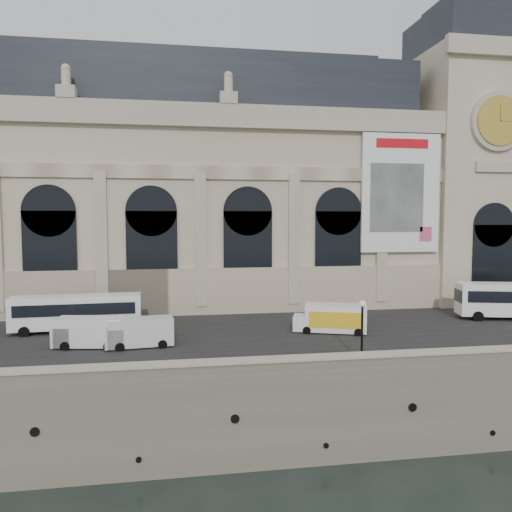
# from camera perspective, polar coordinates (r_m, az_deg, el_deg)

# --- Properties ---
(ground) EXTENTS (260.00, 260.00, 0.00)m
(ground) POSITION_cam_1_polar(r_m,az_deg,el_deg) (34.64, -5.98, -23.72)
(ground) COLOR black
(ground) RESTS_ON ground
(quay) EXTENTS (160.00, 70.00, 6.00)m
(quay) POSITION_cam_1_polar(r_m,az_deg,el_deg) (66.87, -7.71, -7.11)
(quay) COLOR gray
(quay) RESTS_ON ground
(street) EXTENTS (160.00, 24.00, 0.06)m
(street) POSITION_cam_1_polar(r_m,az_deg,el_deg) (45.72, -7.04, -8.63)
(street) COLOR #2D2D2D
(street) RESTS_ON quay
(parapet) EXTENTS (160.00, 1.40, 1.21)m
(parapet) POSITION_cam_1_polar(r_m,az_deg,el_deg) (32.63, -6.14, -12.91)
(parapet) COLOR gray
(parapet) RESTS_ON quay
(museum) EXTENTS (69.00, 18.70, 29.10)m
(museum) POSITION_cam_1_polar(r_m,az_deg,el_deg) (61.63, -13.38, 7.46)
(museum) COLOR beige
(museum) RESTS_ON quay
(clock_pavilion) EXTENTS (13.00, 14.72, 36.70)m
(clock_pavilion) POSITION_cam_1_polar(r_m,az_deg,el_deg) (68.79, 22.38, 10.01)
(clock_pavilion) COLOR beige
(clock_pavilion) RESTS_ON quay
(bus_left) EXTENTS (11.39, 3.09, 3.32)m
(bus_left) POSITION_cam_1_polar(r_m,az_deg,el_deg) (47.96, -19.81, -6.00)
(bus_left) COLOR white
(bus_left) RESTS_ON quay
(van_b) EXTENTS (5.46, 2.64, 2.34)m
(van_b) POSITION_cam_1_polar(r_m,az_deg,el_deg) (41.13, -13.51, -8.52)
(van_b) COLOR silver
(van_b) RESTS_ON quay
(van_c) EXTENTS (5.68, 2.87, 2.42)m
(van_c) POSITION_cam_1_polar(r_m,az_deg,el_deg) (42.19, -18.83, -8.26)
(van_c) COLOR white
(van_c) RESTS_ON quay
(box_truck) EXTENTS (6.74, 4.02, 2.59)m
(box_truck) POSITION_cam_1_polar(r_m,az_deg,el_deg) (45.44, 8.63, -7.08)
(box_truck) COLOR white
(box_truck) RESTS_ON quay
(lamp_right) EXTENTS (0.46, 0.46, 4.47)m
(lamp_right) POSITION_cam_1_polar(r_m,az_deg,el_deg) (36.62, 12.02, -8.45)
(lamp_right) COLOR black
(lamp_right) RESTS_ON quay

